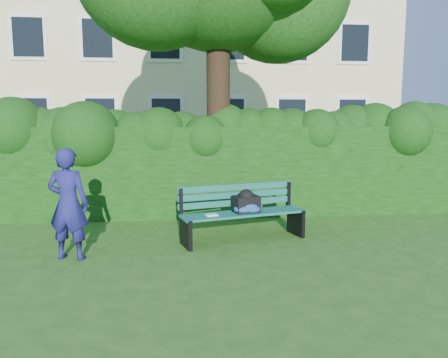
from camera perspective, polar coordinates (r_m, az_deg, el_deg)
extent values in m
plane|color=#275719|center=(6.97, 0.52, -8.45)|extent=(80.00, 80.00, 0.00)
cube|color=beige|center=(21.04, -3.99, 19.03)|extent=(16.00, 8.00, 12.00)
cube|color=white|center=(17.43, -23.66, 7.44)|extent=(1.30, 0.08, 1.60)
cube|color=black|center=(17.39, -23.70, 7.43)|extent=(1.05, 0.04, 1.35)
cube|color=white|center=(16.86, -15.80, 7.81)|extent=(1.30, 0.08, 1.60)
cube|color=black|center=(16.82, -15.83, 7.81)|extent=(1.05, 0.04, 1.35)
cube|color=white|center=(16.63, -7.55, 8.04)|extent=(1.30, 0.08, 1.60)
cube|color=black|center=(16.59, -7.55, 8.04)|extent=(1.05, 0.04, 1.35)
cube|color=white|center=(16.73, 0.78, 8.11)|extent=(1.30, 0.08, 1.60)
cube|color=black|center=(16.70, 0.79, 8.11)|extent=(1.05, 0.04, 1.35)
cube|color=white|center=(17.18, 8.83, 8.01)|extent=(1.30, 0.08, 1.60)
cube|color=black|center=(17.14, 8.86, 8.01)|extent=(1.05, 0.04, 1.35)
cube|color=white|center=(17.94, 16.33, 7.78)|extent=(1.30, 0.08, 1.60)
cube|color=black|center=(17.90, 16.38, 7.78)|extent=(1.05, 0.04, 1.35)
cube|color=white|center=(17.66, -24.20, 16.55)|extent=(1.30, 0.08, 1.60)
cube|color=black|center=(17.62, -24.24, 16.56)|extent=(1.05, 0.04, 1.35)
cube|color=white|center=(17.10, -16.18, 17.22)|extent=(1.30, 0.08, 1.60)
cube|color=black|center=(17.06, -16.20, 17.25)|extent=(1.05, 0.04, 1.35)
cube|color=white|center=(16.86, -7.73, 17.59)|extent=(1.30, 0.08, 1.60)
cube|color=black|center=(16.83, -7.74, 17.62)|extent=(1.05, 0.04, 1.35)
cube|color=white|center=(16.97, 0.79, 17.60)|extent=(1.30, 0.08, 1.60)
cube|color=black|center=(16.93, 0.81, 17.62)|extent=(1.05, 0.04, 1.35)
cube|color=white|center=(17.41, 9.04, 17.26)|extent=(1.30, 0.08, 1.60)
cube|color=black|center=(17.37, 9.07, 17.28)|extent=(1.05, 0.04, 1.35)
cube|color=white|center=(18.16, 16.70, 16.64)|extent=(1.30, 0.08, 1.60)
cube|color=black|center=(18.12, 16.75, 16.66)|extent=(1.05, 0.04, 1.35)
cube|color=black|center=(8.94, -1.06, 1.11)|extent=(10.00, 1.00, 1.80)
cylinder|color=black|center=(9.02, -0.75, 11.37)|extent=(0.48, 0.48, 5.01)
cube|color=#0D433E|center=(6.88, 3.19, -4.81)|extent=(1.99, 0.65, 0.04)
cube|color=#0D433E|center=(6.99, 2.78, -4.61)|extent=(1.99, 0.65, 0.04)
cube|color=#0D433E|center=(7.09, 2.37, -4.41)|extent=(1.99, 0.65, 0.04)
cube|color=#0D433E|center=(7.20, 1.98, -4.22)|extent=(1.99, 0.65, 0.04)
cube|color=#0D433E|center=(7.25, 1.74, -3.09)|extent=(1.97, 0.59, 0.10)
cube|color=#0D433E|center=(7.23, 1.71, -2.07)|extent=(1.97, 0.59, 0.10)
cube|color=#0D433E|center=(7.22, 1.68, -1.04)|extent=(1.97, 0.59, 0.10)
cube|color=black|center=(6.76, -5.02, -7.06)|extent=(0.19, 0.50, 0.44)
cube|color=black|center=(6.91, -5.68, -3.08)|extent=(0.07, 0.07, 0.45)
cube|color=black|center=(6.66, -4.91, -5.33)|extent=(0.17, 0.42, 0.05)
cube|color=black|center=(7.53, 9.34, -5.57)|extent=(0.19, 0.50, 0.44)
cube|color=black|center=(7.66, 8.42, -2.03)|extent=(0.07, 0.07, 0.45)
cube|color=black|center=(7.44, 9.58, -4.00)|extent=(0.17, 0.42, 0.05)
cube|color=white|center=(6.78, -1.62, -4.73)|extent=(0.21, 0.17, 0.02)
cube|color=black|center=(7.03, 2.91, -3.28)|extent=(0.46, 0.38, 0.26)
imported|color=navy|center=(6.44, -19.68, -3.09)|extent=(0.64, 0.48, 1.57)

